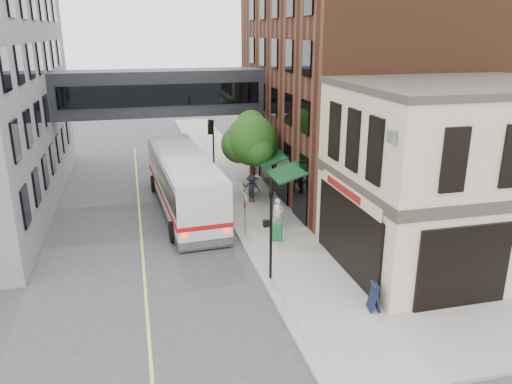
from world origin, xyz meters
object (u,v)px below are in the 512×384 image
pedestrian_a (278,214)px  newspaper_box (277,232)px  pedestrian_c (252,189)px  sandwich_board (374,297)px  pedestrian_b (254,181)px  bus (183,180)px

pedestrian_a → newspaper_box: bearing=-111.7°
pedestrian_c → sandwich_board: pedestrian_c is taller
pedestrian_a → pedestrian_b: pedestrian_b is taller
pedestrian_a → sandwich_board: pedestrian_a is taller
bus → newspaper_box: size_ratio=13.55×
newspaper_box → sandwich_board: sandwich_board is taller
pedestrian_a → pedestrian_b: bearing=85.3°
pedestrian_a → newspaper_box: pedestrian_a is taller
bus → newspaper_box: (4.10, -6.21, -1.31)m
pedestrian_b → newspaper_box: size_ratio=1.98×
bus → pedestrian_a: bus is taller
pedestrian_c → newspaper_box: size_ratio=1.86×
pedestrian_c → pedestrian_a: bearing=-79.7°
pedestrian_b → newspaper_box: (-0.65, -7.61, -0.47)m
bus → newspaper_box: bus is taller
sandwich_board → newspaper_box: bearing=113.2°
pedestrian_a → pedestrian_c: bearing=91.2°
bus → sandwich_board: size_ratio=11.54×
pedestrian_a → pedestrian_b: (0.13, 6.04, 0.10)m
pedestrian_b → pedestrian_c: size_ratio=1.06×
bus → pedestrian_a: bearing=-45.0°
pedestrian_b → pedestrian_c: bearing=-144.7°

